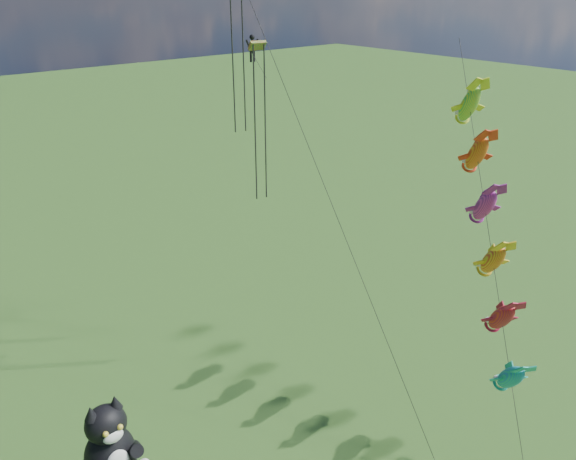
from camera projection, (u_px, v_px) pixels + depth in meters
cat_kite_rig at (113, 456)px, 20.33m from camera, size 2.67×4.00×9.62m
fish_windsock_rig at (489, 233)px, 28.36m from camera, size 9.18×13.19×20.00m
parafoil_rig at (257, 68)px, 31.00m from camera, size 1.80×17.54×23.97m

